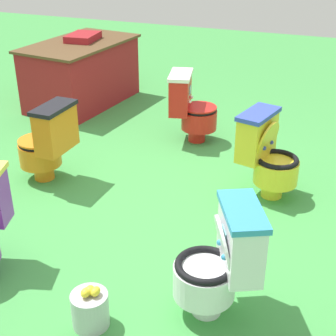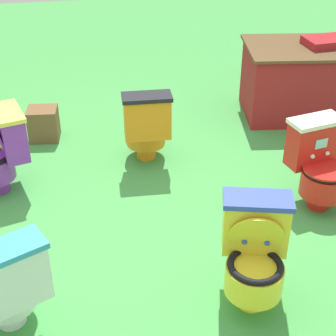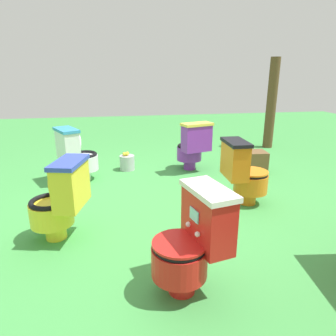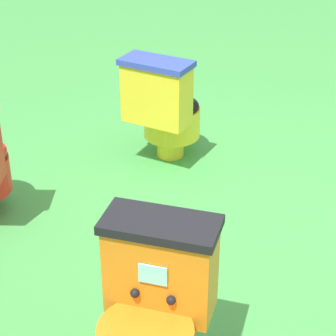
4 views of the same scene
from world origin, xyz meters
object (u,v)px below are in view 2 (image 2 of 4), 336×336
(toilet_white, at_px, (7,284))
(toilet_yellow, at_px, (255,253))
(vendor_table, at_px, (312,80))
(toilet_orange, at_px, (146,126))
(toilet_red, at_px, (319,164))
(small_crate, at_px, (44,124))
(toilet_purple, at_px, (1,151))

(toilet_white, height_order, toilet_yellow, same)
(toilet_white, distance_m, vendor_table, 3.97)
(toilet_white, relative_size, vendor_table, 0.47)
(toilet_orange, bearing_deg, toilet_red, -33.23)
(toilet_yellow, distance_m, small_crate, 2.85)
(toilet_white, relative_size, toilet_red, 1.00)
(toilet_orange, bearing_deg, toilet_purple, -166.84)
(toilet_red, distance_m, small_crate, 2.72)
(toilet_yellow, xyz_separation_m, vendor_table, (1.47, 2.59, 0.02))
(toilet_red, relative_size, vendor_table, 0.47)
(vendor_table, relative_size, small_crate, 4.71)
(toilet_orange, bearing_deg, small_crate, 149.29)
(toilet_yellow, bearing_deg, toilet_orange, -62.57)
(toilet_orange, xyz_separation_m, vendor_table, (1.91, 0.73, 0.02))
(toilet_purple, relative_size, toilet_red, 1.00)
(vendor_table, bearing_deg, toilet_red, -110.90)
(toilet_red, distance_m, toilet_yellow, 1.27)
(toilet_orange, xyz_separation_m, toilet_yellow, (0.44, -1.85, 0.00))
(small_crate, bearing_deg, toilet_purple, -109.25)
(toilet_purple, relative_size, toilet_yellow, 1.00)
(toilet_yellow, bearing_deg, toilet_purple, -29.03)
(toilet_white, bearing_deg, vendor_table, 15.03)
(toilet_yellow, bearing_deg, toilet_red, -117.44)
(toilet_red, relative_size, small_crate, 2.19)
(vendor_table, bearing_deg, toilet_purple, -162.75)
(toilet_red, height_order, small_crate, toilet_red)
(small_crate, bearing_deg, toilet_white, -92.72)
(toilet_red, bearing_deg, toilet_white, 9.53)
(toilet_white, height_order, vendor_table, vendor_table)
(toilet_orange, bearing_deg, toilet_white, -118.17)
(toilet_purple, bearing_deg, toilet_yellow, -149.57)
(small_crate, bearing_deg, toilet_red, -34.01)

